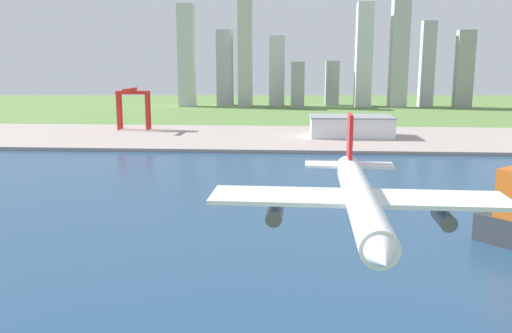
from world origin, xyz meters
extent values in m
plane|color=#5B803F|center=(0.00, 300.00, 0.00)|extent=(2400.00, 2400.00, 0.00)
cube|color=navy|center=(0.00, 240.00, 0.07)|extent=(840.00, 360.00, 0.15)
cube|color=#A2948E|center=(0.00, 490.00, 1.25)|extent=(840.00, 140.00, 2.50)
cylinder|color=white|center=(10.27, 114.87, 47.57)|extent=(4.21, 34.75, 3.39)
cone|color=white|center=(9.82, 96.19, 47.57)|extent=(3.30, 3.80, 3.22)
cube|color=white|center=(10.31, 116.61, 47.06)|extent=(34.09, 8.44, 0.50)
cube|color=red|center=(10.64, 130.48, 51.29)|extent=(0.60, 4.17, 8.12)
cube|color=white|center=(10.64, 130.48, 48.24)|extent=(12.30, 4.11, 0.36)
cylinder|color=#4C4F54|center=(19.78, 115.34, 45.20)|extent=(1.98, 4.90, 1.86)
cylinder|color=#4C4F54|center=(0.79, 115.80, 45.20)|extent=(1.98, 4.90, 1.86)
cube|color=red|center=(-150.92, 520.09, 18.20)|extent=(2.20, 2.20, 31.40)
cube|color=red|center=(-125.13, 520.09, 18.20)|extent=(2.20, 2.20, 31.40)
cube|color=red|center=(-150.92, 528.09, 18.20)|extent=(2.20, 2.20, 31.40)
cube|color=red|center=(-125.13, 528.09, 18.20)|extent=(2.20, 2.20, 31.40)
cube|color=red|center=(-138.02, 524.09, 35.30)|extent=(28.19, 10.00, 2.80)
cube|color=red|center=(-138.02, 515.36, 38.10)|extent=(2.60, 34.95, 2.60)
cube|color=white|center=(49.59, 491.65, 10.28)|extent=(64.73, 36.80, 15.56)
cube|color=gray|center=(49.59, 491.65, 18.66)|extent=(66.03, 37.53, 1.20)
cube|color=#B4BABC|center=(-144.69, 804.46, 69.24)|extent=(21.72, 22.07, 138.47)
cube|color=#A4A2B1|center=(-93.94, 822.96, 52.55)|extent=(21.56, 24.32, 105.10)
cube|color=#ADB4B0|center=(-64.04, 810.17, 71.53)|extent=(18.52, 24.22, 143.06)
cube|color=silver|center=(-20.20, 817.69, 48.38)|extent=(21.10, 19.95, 96.76)
cube|color=#949599|center=(8.62, 792.22, 30.74)|extent=(17.84, 24.96, 61.49)
cube|color=#98999D|center=(57.62, 833.14, 31.37)|extent=(18.59, 24.78, 62.73)
cube|color=silver|center=(98.47, 815.18, 70.04)|extent=(21.58, 23.95, 140.09)
cube|color=#A5ABA9|center=(144.72, 808.16, 79.57)|extent=(22.51, 24.04, 159.14)
cube|color=#A7A6B1|center=(186.17, 823.36, 58.02)|extent=(18.37, 17.76, 116.05)
cube|color=#959995|center=(233.19, 812.10, 51.62)|extent=(22.84, 15.94, 103.23)
camera|label=1|loc=(2.72, 55.95, 62.53)|focal=37.77mm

